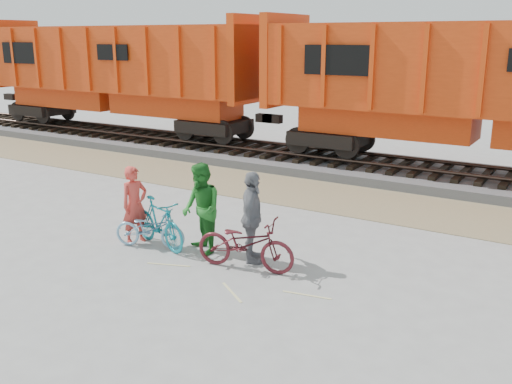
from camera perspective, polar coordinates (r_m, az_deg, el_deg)
ground at (r=11.70m, az=-2.41°, el=-6.99°), size 120.00×120.00×0.00m
gravel_strip at (r=16.30m, az=8.40°, el=-0.62°), size 120.00×3.00×0.02m
ballast_bed at (r=19.44m, az=12.51°, el=2.20°), size 120.00×4.00×0.30m
track at (r=19.38m, az=12.56°, el=3.13°), size 120.00×2.60×0.24m
hopper_car_left at (r=25.43m, az=-13.76°, el=11.65°), size 14.00×3.13×4.65m
hopper_car_center at (r=18.27m, az=22.43°, el=9.68°), size 14.00×3.13×4.65m
bicycle_blue at (r=12.54m, az=-10.57°, el=-3.65°), size 1.69×1.01×0.84m
bicycle_teal at (r=12.51m, az=-9.66°, el=-3.06°), size 1.87×1.02×1.08m
bicycle_maroon at (r=11.16m, az=-1.06°, el=-5.19°), size 2.10×1.04×1.06m
person_solo at (r=12.80m, az=-12.04°, el=-1.25°), size 0.56×0.71×1.72m
person_man at (r=11.92m, az=-5.49°, el=-1.70°), size 1.18×1.12×1.93m
person_woman at (r=11.40m, az=-0.42°, el=-2.56°), size 0.86×1.19×1.88m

